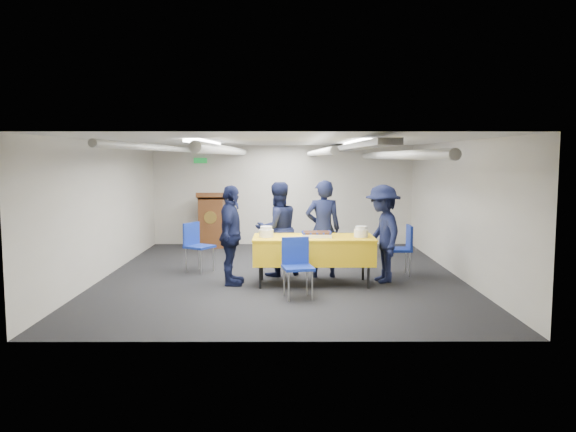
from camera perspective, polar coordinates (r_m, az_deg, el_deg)
The scene contains 14 objects.
ground at distance 9.73m, azimuth -0.65°, elevation -6.04°, with size 7.00×7.00×0.00m, color black.
room_shell at distance 9.92m, azimuth -0.10°, elevation 4.75°, with size 6.00×7.00×2.30m.
serving_table at distance 8.97m, azimuth 2.60°, elevation -3.43°, with size 1.92×0.86×0.77m.
sheet_cake at distance 8.92m, azimuth 2.93°, elevation -1.86°, with size 0.48×0.37×0.09m.
plate_stack_left at distance 8.87m, azimuth -2.23°, elevation -1.64°, with size 0.23×0.23×0.17m.
plate_stack_right at distance 8.95m, azimuth 7.44°, elevation -1.62°, with size 0.22×0.22×0.17m.
podium at distance 12.75m, azimuth -7.75°, elevation -0.43°, with size 0.62×0.53×1.25m.
chair_near at distance 8.14m, azimuth 0.90°, elevation -4.60°, with size 0.49×0.49×0.87m.
chair_right at distance 9.83m, azimuth 11.61°, elevation -2.89°, with size 0.43×0.43×0.87m.
chair_left at distance 10.10m, azimuth -9.34°, elevation -2.60°, with size 0.58×0.58×0.87m.
sailor_a at distance 9.49m, azimuth 3.58°, elevation -1.31°, with size 0.60×0.39×1.65m, color black.
sailor_b at distance 9.60m, azimuth -1.08°, elevation -1.32°, with size 0.78×0.61×1.61m, color black.
sailor_c at distance 8.94m, azimuth -5.82°, elevation -1.96°, with size 0.93×0.39×1.59m, color black.
sailor_d at distance 9.24m, azimuth 9.60°, elevation -1.77°, with size 1.03×0.59×1.59m, color black.
Camera 1 is at (0.08, -9.51, 2.03)m, focal length 35.00 mm.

